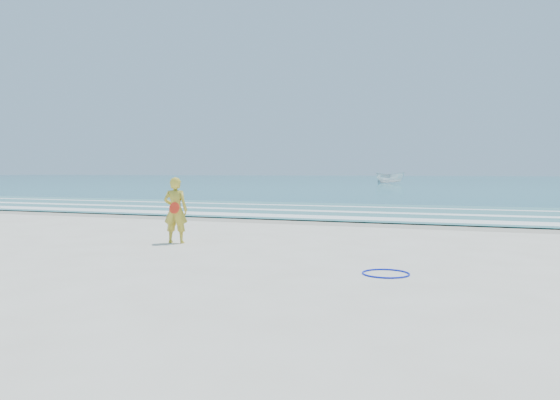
% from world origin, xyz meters
% --- Properties ---
extents(ground, '(400.00, 400.00, 0.00)m').
position_xyz_m(ground, '(0.00, 0.00, 0.00)').
color(ground, silver).
rests_on(ground, ground).
extents(wet_sand, '(400.00, 2.40, 0.00)m').
position_xyz_m(wet_sand, '(0.00, 9.00, 0.00)').
color(wet_sand, '#B2A893').
rests_on(wet_sand, ground).
extents(ocean, '(400.00, 190.00, 0.04)m').
position_xyz_m(ocean, '(0.00, 105.00, 0.02)').
color(ocean, '#19727F').
rests_on(ocean, ground).
extents(shallow, '(400.00, 10.00, 0.01)m').
position_xyz_m(shallow, '(0.00, 14.00, 0.04)').
color(shallow, '#59B7AD').
rests_on(shallow, ocean).
extents(foam_near, '(400.00, 1.40, 0.01)m').
position_xyz_m(foam_near, '(0.00, 10.30, 0.05)').
color(foam_near, white).
rests_on(foam_near, shallow).
extents(foam_mid, '(400.00, 0.90, 0.01)m').
position_xyz_m(foam_mid, '(0.00, 13.20, 0.05)').
color(foam_mid, white).
rests_on(foam_mid, shallow).
extents(foam_far, '(400.00, 0.60, 0.01)m').
position_xyz_m(foam_far, '(0.00, 16.50, 0.05)').
color(foam_far, white).
rests_on(foam_far, shallow).
extents(hoop, '(0.88, 0.88, 0.03)m').
position_xyz_m(hoop, '(3.25, 0.28, 0.01)').
color(hoop, '#0B1BC9').
rests_on(hoop, ground).
extents(boat, '(4.44, 2.28, 1.64)m').
position_xyz_m(boat, '(-8.15, 69.13, 0.86)').
color(boat, white).
rests_on(boat, ocean).
extents(woman, '(0.65, 0.51, 1.58)m').
position_xyz_m(woman, '(-2.15, 2.47, 0.79)').
color(woman, gold).
rests_on(woman, ground).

